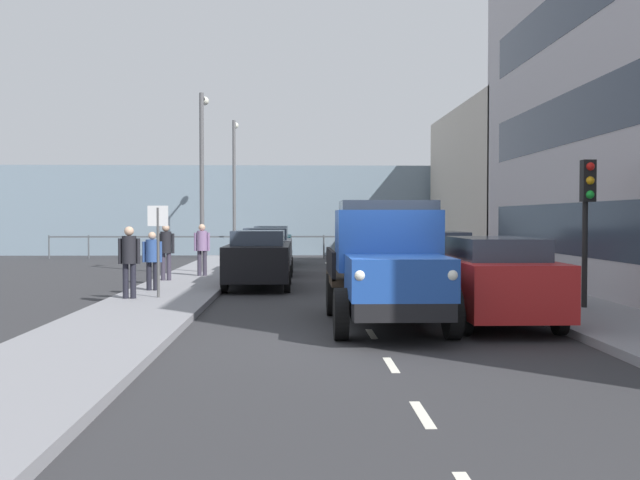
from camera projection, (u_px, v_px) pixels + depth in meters
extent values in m
plane|color=#2D2D30|center=(348.00, 296.00, 19.77)|extent=(80.00, 80.00, 0.00)
cube|color=gray|center=(523.00, 293.00, 19.91)|extent=(2.50, 37.93, 0.15)
cube|color=gray|center=(170.00, 294.00, 19.63)|extent=(2.50, 37.93, 0.15)
cube|color=silver|center=(422.00, 414.00, 7.94)|extent=(0.12, 1.10, 0.01)
cube|color=silver|center=(391.00, 365.00, 10.59)|extent=(0.12, 1.10, 0.01)
cube|color=silver|center=(371.00, 334.00, 13.41)|extent=(0.12, 1.10, 0.01)
cube|color=silver|center=(359.00, 314.00, 16.08)|extent=(0.12, 1.10, 0.01)
cube|color=silver|center=(350.00, 299.00, 19.03)|extent=(0.12, 1.10, 0.01)
cube|color=silver|center=(344.00, 290.00, 21.39)|extent=(0.12, 1.10, 0.01)
cube|color=silver|center=(339.00, 282.00, 24.13)|extent=(0.12, 1.10, 0.01)
cube|color=silver|center=(335.00, 275.00, 26.86)|extent=(0.12, 1.10, 0.01)
cube|color=silver|center=(331.00, 270.00, 29.40)|extent=(0.12, 1.10, 0.01)
cube|color=silver|center=(329.00, 267.00, 31.60)|extent=(0.12, 1.10, 0.01)
cube|color=silver|center=(327.00, 263.00, 34.17)|extent=(0.12, 1.10, 0.01)
cube|color=#2D3847|center=(611.00, 231.00, 17.35)|extent=(0.08, 19.15, 1.40)
cube|color=#2D3847|center=(612.00, 102.00, 17.26)|extent=(0.08, 19.15, 1.40)
cube|color=beige|center=(540.00, 186.00, 34.67)|extent=(8.11, 12.43, 7.17)
cube|color=gray|center=(322.00, 210.00, 41.64)|extent=(80.00, 0.80, 5.00)
cylinder|color=#4C5156|center=(593.00, 246.00, 38.52)|extent=(0.08, 0.08, 1.20)
cylinder|color=#4C5156|center=(555.00, 246.00, 38.46)|extent=(0.08, 0.08, 1.20)
cylinder|color=#4C5156|center=(516.00, 247.00, 38.40)|extent=(0.08, 0.08, 1.20)
cylinder|color=#4C5156|center=(478.00, 247.00, 38.34)|extent=(0.08, 0.08, 1.20)
cylinder|color=#4C5156|center=(440.00, 247.00, 38.28)|extent=(0.08, 0.08, 1.20)
cylinder|color=#4C5156|center=(401.00, 247.00, 38.22)|extent=(0.08, 0.08, 1.20)
cylinder|color=#4C5156|center=(363.00, 247.00, 38.16)|extent=(0.08, 0.08, 1.20)
cylinder|color=#4C5156|center=(324.00, 247.00, 38.10)|extent=(0.08, 0.08, 1.20)
cylinder|color=#4C5156|center=(285.00, 247.00, 38.04)|extent=(0.08, 0.08, 1.20)
cylinder|color=#4C5156|center=(246.00, 247.00, 37.98)|extent=(0.08, 0.08, 1.20)
cylinder|color=#4C5156|center=(207.00, 247.00, 37.92)|extent=(0.08, 0.08, 1.20)
cylinder|color=#4C5156|center=(168.00, 247.00, 37.86)|extent=(0.08, 0.08, 1.20)
cylinder|color=#4C5156|center=(128.00, 247.00, 37.80)|extent=(0.08, 0.08, 1.20)
cylinder|color=#4C5156|center=(89.00, 247.00, 37.74)|extent=(0.08, 0.08, 1.20)
cylinder|color=#4C5156|center=(49.00, 247.00, 37.68)|extent=(0.08, 0.08, 1.20)
cube|color=#4C5156|center=(324.00, 237.00, 38.08)|extent=(28.00, 0.08, 0.08)
cube|color=black|center=(385.00, 295.00, 14.46)|extent=(1.64, 5.60, 0.30)
cube|color=#1E479E|center=(398.00, 277.00, 12.59)|extent=(1.72, 1.90, 0.70)
cube|color=silver|center=(406.00, 283.00, 11.70)|extent=(1.16, 0.08, 0.56)
sphere|color=white|center=(452.00, 275.00, 11.72)|extent=(0.20, 0.20, 0.20)
sphere|color=white|center=(359.00, 275.00, 11.67)|extent=(0.20, 0.20, 0.20)
cube|color=#1E479E|center=(388.00, 240.00, 14.09)|extent=(1.93, 1.34, 1.15)
cube|color=#2D3847|center=(388.00, 215.00, 14.07)|extent=(1.78, 1.23, 0.56)
cube|color=#2D2319|center=(378.00, 278.00, 15.79)|extent=(2.10, 2.80, 0.16)
cube|color=black|center=(425.00, 262.00, 15.81)|extent=(0.08, 2.80, 0.56)
cube|color=black|center=(331.00, 263.00, 15.75)|extent=(0.08, 2.80, 0.56)
cylinder|color=black|center=(452.00, 313.00, 12.81)|extent=(0.24, 0.90, 0.90)
cylinder|color=black|center=(341.00, 314.00, 12.75)|extent=(0.24, 0.90, 0.90)
cylinder|color=black|center=(421.00, 294.00, 16.03)|extent=(0.24, 0.90, 0.90)
cylinder|color=black|center=(332.00, 294.00, 15.97)|extent=(0.24, 0.90, 0.90)
cube|color=#B21E1E|center=(492.00, 284.00, 14.66)|extent=(1.80, 4.57, 1.00)
cube|color=#2D3847|center=(495.00, 248.00, 14.44)|extent=(1.48, 2.52, 0.42)
cylinder|color=black|center=(436.00, 301.00, 16.07)|extent=(0.18, 0.60, 0.60)
cylinder|color=black|center=(514.00, 301.00, 16.12)|extent=(0.18, 0.60, 0.60)
cylinder|color=black|center=(465.00, 319.00, 13.24)|extent=(0.18, 0.60, 0.60)
cylinder|color=black|center=(560.00, 318.00, 13.29)|extent=(0.18, 0.60, 0.60)
cube|color=#B7BABF|center=(436.00, 264.00, 20.67)|extent=(1.69, 4.38, 1.00)
cube|color=#2D3847|center=(437.00, 239.00, 20.45)|extent=(1.39, 2.41, 0.42)
cylinder|color=black|center=(400.00, 278.00, 22.02)|extent=(0.18, 0.60, 0.60)
cylinder|color=black|center=(454.00, 278.00, 22.07)|extent=(0.18, 0.60, 0.60)
cylinder|color=black|center=(414.00, 287.00, 19.31)|extent=(0.18, 0.60, 0.60)
cylinder|color=black|center=(476.00, 287.00, 19.36)|extent=(0.18, 0.60, 0.60)
cube|color=maroon|center=(404.00, 254.00, 26.72)|extent=(1.78, 4.33, 1.00)
cube|color=#2D3847|center=(405.00, 234.00, 26.49)|extent=(1.46, 2.38, 0.42)
cylinder|color=black|center=(377.00, 265.00, 28.05)|extent=(0.18, 0.60, 0.60)
cylinder|color=black|center=(421.00, 265.00, 28.10)|extent=(0.18, 0.60, 0.60)
cylinder|color=black|center=(385.00, 270.00, 25.37)|extent=(0.18, 0.60, 0.60)
cylinder|color=black|center=(435.00, 270.00, 25.42)|extent=(0.18, 0.60, 0.60)
cube|color=black|center=(258.00, 262.00, 22.02)|extent=(1.85, 4.15, 1.00)
cube|color=#2D3847|center=(259.00, 237.00, 22.20)|extent=(1.52, 2.29, 0.42)
cylinder|color=black|center=(287.00, 282.00, 20.77)|extent=(0.18, 0.60, 0.60)
cylinder|color=black|center=(224.00, 282.00, 20.72)|extent=(0.18, 0.60, 0.60)
cylinder|color=black|center=(288.00, 275.00, 23.35)|extent=(0.18, 0.60, 0.60)
cylinder|color=black|center=(232.00, 275.00, 23.30)|extent=(0.18, 0.60, 0.60)
cube|color=slate|center=(266.00, 253.00, 27.23)|extent=(1.89, 3.90, 1.00)
cube|color=#2D3847|center=(266.00, 234.00, 27.41)|extent=(1.55, 2.15, 0.42)
cylinder|color=black|center=(290.00, 269.00, 26.06)|extent=(0.18, 0.60, 0.60)
cylinder|color=black|center=(239.00, 269.00, 26.01)|extent=(0.18, 0.60, 0.60)
cylinder|color=black|center=(291.00, 264.00, 28.48)|extent=(0.18, 0.60, 0.60)
cylinder|color=black|center=(244.00, 265.00, 28.42)|extent=(0.18, 0.60, 0.60)
cube|color=#1E6670|center=(271.00, 247.00, 33.03)|extent=(1.74, 4.54, 1.00)
cube|color=#2D3847|center=(272.00, 231.00, 33.21)|extent=(1.42, 2.50, 0.42)
cylinder|color=black|center=(290.00, 260.00, 31.66)|extent=(0.18, 0.60, 0.60)
cylinder|color=black|center=(251.00, 260.00, 31.61)|extent=(0.18, 0.60, 0.60)
cylinder|color=black|center=(290.00, 256.00, 34.47)|extent=(0.18, 0.60, 0.60)
cylinder|color=black|center=(255.00, 256.00, 34.42)|extent=(0.18, 0.60, 0.60)
cylinder|color=black|center=(133.00, 281.00, 17.91)|extent=(0.14, 0.14, 0.85)
cylinder|color=black|center=(126.00, 281.00, 17.91)|extent=(0.14, 0.14, 0.85)
cylinder|color=black|center=(129.00, 250.00, 17.89)|extent=(0.34, 0.34, 0.67)
cylinder|color=black|center=(138.00, 251.00, 17.89)|extent=(0.09, 0.09, 0.62)
cylinder|color=black|center=(120.00, 251.00, 17.88)|extent=(0.09, 0.09, 0.62)
sphere|color=tan|center=(129.00, 231.00, 17.87)|extent=(0.23, 0.23, 0.23)
cylinder|color=black|center=(156.00, 276.00, 19.92)|extent=(0.14, 0.14, 0.76)
cylinder|color=black|center=(149.00, 276.00, 19.92)|extent=(0.14, 0.14, 0.76)
cylinder|color=#2D4C8C|center=(152.00, 251.00, 19.90)|extent=(0.34, 0.34, 0.60)
cylinder|color=#2D4C8C|center=(160.00, 252.00, 19.91)|extent=(0.09, 0.09, 0.56)
cylinder|color=#2D4C8C|center=(144.00, 252.00, 19.89)|extent=(0.09, 0.09, 0.56)
sphere|color=tan|center=(152.00, 236.00, 19.89)|extent=(0.21, 0.21, 0.21)
cylinder|color=#383342|center=(169.00, 267.00, 23.08)|extent=(0.14, 0.14, 0.85)
cylinder|color=#383342|center=(163.00, 267.00, 23.08)|extent=(0.14, 0.14, 0.85)
cylinder|color=black|center=(166.00, 242.00, 23.06)|extent=(0.34, 0.34, 0.67)
cylinder|color=black|center=(173.00, 243.00, 23.06)|extent=(0.09, 0.09, 0.62)
cylinder|color=black|center=(159.00, 243.00, 23.05)|extent=(0.09, 0.09, 0.62)
sphere|color=tan|center=(166.00, 228.00, 23.04)|extent=(0.23, 0.23, 0.23)
cylinder|color=#383342|center=(205.00, 263.00, 24.89)|extent=(0.14, 0.14, 0.84)
cylinder|color=#383342|center=(199.00, 263.00, 24.89)|extent=(0.14, 0.14, 0.84)
cylinder|color=gray|center=(202.00, 241.00, 24.87)|extent=(0.34, 0.34, 0.67)
cylinder|color=gray|center=(209.00, 242.00, 24.87)|extent=(0.09, 0.09, 0.61)
cylinder|color=gray|center=(195.00, 242.00, 24.86)|extent=(0.09, 0.09, 0.61)
sphere|color=tan|center=(202.00, 227.00, 24.85)|extent=(0.23, 0.23, 0.23)
cylinder|color=black|center=(585.00, 234.00, 16.12)|extent=(0.12, 0.12, 3.20)
cube|color=black|center=(588.00, 181.00, 15.95)|extent=(0.28, 0.24, 0.90)
sphere|color=red|center=(590.00, 166.00, 15.82)|extent=(0.18, 0.18, 0.18)
sphere|color=orange|center=(590.00, 181.00, 15.83)|extent=(0.18, 0.18, 0.18)
sphere|color=green|center=(590.00, 195.00, 15.84)|extent=(0.18, 0.18, 0.18)
cylinder|color=#59595B|center=(202.00, 183.00, 26.69)|extent=(0.16, 0.16, 6.44)
cylinder|color=#59595B|center=(203.00, 98.00, 27.04)|extent=(0.10, 0.90, 0.10)
sphere|color=silver|center=(205.00, 101.00, 27.49)|extent=(0.32, 0.32, 0.32)
cylinder|color=#59595B|center=(234.00, 189.00, 37.13)|extent=(0.16, 0.16, 6.82)
cylinder|color=#59595B|center=(235.00, 123.00, 37.48)|extent=(0.10, 0.90, 0.10)
sphere|color=silver|center=(235.00, 126.00, 37.93)|extent=(0.32, 0.32, 0.32)
cylinder|color=#4C4C4C|center=(158.00, 253.00, 18.15)|extent=(0.07, 0.07, 2.20)
cube|color=silver|center=(158.00, 216.00, 18.12)|extent=(0.50, 0.04, 0.50)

